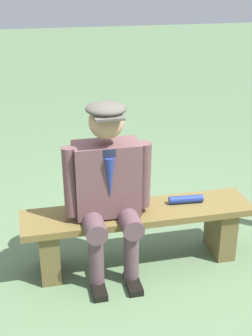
{
  "coord_description": "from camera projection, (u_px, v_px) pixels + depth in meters",
  "views": [
    {
      "loc": [
        0.75,
        2.91,
        2.12
      ],
      "look_at": [
        0.09,
        0.0,
        0.81
      ],
      "focal_mm": 49.3,
      "sensor_mm": 36.0,
      "label": 1
    }
  ],
  "objects": [
    {
      "name": "ground_plane",
      "position": [
        138.0,
        261.0,
        3.61
      ],
      "size": [
        30.0,
        30.0,
        0.0
      ],
      "primitive_type": "plane",
      "color": "#597651"
    },
    {
      "name": "bench",
      "position": [
        138.0,
        227.0,
        3.48
      ],
      "size": [
        1.73,
        0.38,
        0.46
      ],
      "color": "brown",
      "rests_on": "ground"
    },
    {
      "name": "seated_man",
      "position": [
        108.0,
        184.0,
        3.22
      ],
      "size": [
        0.63,
        0.54,
        1.3
      ],
      "color": "brown",
      "rests_on": "ground"
    },
    {
      "name": "rolled_magazine",
      "position": [
        186.0,
        199.0,
        3.51
      ],
      "size": [
        0.27,
        0.08,
        0.06
      ],
      "primitive_type": "cylinder",
      "rotation": [
        0.0,
        1.57,
        -0.07
      ],
      "color": "navy",
      "rests_on": "bench"
    }
  ]
}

